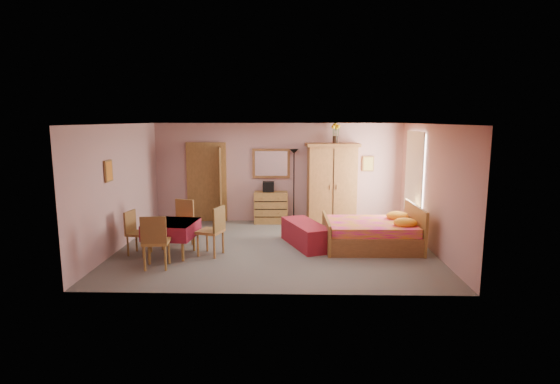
{
  "coord_description": "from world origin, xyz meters",
  "views": [
    {
      "loc": [
        0.34,
        -8.95,
        2.69
      ],
      "look_at": [
        0.1,
        0.3,
        1.15
      ],
      "focal_mm": 28.0,
      "sensor_mm": 36.0,
      "label": 1
    }
  ],
  "objects_px": {
    "wall_mirror": "(271,163)",
    "bed": "(371,226)",
    "floor_lamp": "(294,186)",
    "chair_north": "(180,224)",
    "chair_south": "(156,241)",
    "chair_east": "(210,231)",
    "dining_table": "(172,239)",
    "bench": "(305,234)",
    "stereo": "(268,187)",
    "chest_of_drawers": "(271,207)",
    "sunflower_vase": "(335,133)",
    "wardrobe": "(332,184)",
    "chair_west": "(139,233)"
  },
  "relations": [
    {
      "from": "chair_east",
      "to": "bed",
      "type": "bearing_deg",
      "value": -60.46
    },
    {
      "from": "wall_mirror",
      "to": "bench",
      "type": "height_order",
      "value": "wall_mirror"
    },
    {
      "from": "bench",
      "to": "chair_east",
      "type": "relative_size",
      "value": 1.51
    },
    {
      "from": "wardrobe",
      "to": "chair_east",
      "type": "distance_m",
      "value": 3.84
    },
    {
      "from": "floor_lamp",
      "to": "sunflower_vase",
      "type": "height_order",
      "value": "sunflower_vase"
    },
    {
      "from": "wall_mirror",
      "to": "chair_west",
      "type": "relative_size",
      "value": 1.11
    },
    {
      "from": "wardrobe",
      "to": "chair_north",
      "type": "relative_size",
      "value": 2.12
    },
    {
      "from": "stereo",
      "to": "bench",
      "type": "height_order",
      "value": "stereo"
    },
    {
      "from": "chair_south",
      "to": "chair_north",
      "type": "relative_size",
      "value": 1.01
    },
    {
      "from": "floor_lamp",
      "to": "chair_west",
      "type": "bearing_deg",
      "value": -138.03
    },
    {
      "from": "chest_of_drawers",
      "to": "chair_west",
      "type": "bearing_deg",
      "value": -133.61
    },
    {
      "from": "stereo",
      "to": "wardrobe",
      "type": "xyz_separation_m",
      "value": [
        1.63,
        -0.08,
        0.09
      ]
    },
    {
      "from": "sunflower_vase",
      "to": "bench",
      "type": "bearing_deg",
      "value": -111.2
    },
    {
      "from": "wall_mirror",
      "to": "bed",
      "type": "bearing_deg",
      "value": -47.39
    },
    {
      "from": "chair_south",
      "to": "chair_west",
      "type": "bearing_deg",
      "value": 121.29
    },
    {
      "from": "chair_south",
      "to": "chair_east",
      "type": "distance_m",
      "value": 1.15
    },
    {
      "from": "bed",
      "to": "chair_north",
      "type": "xyz_separation_m",
      "value": [
        -4.07,
        -0.03,
        0.04
      ]
    },
    {
      "from": "chest_of_drawers",
      "to": "floor_lamp",
      "type": "height_order",
      "value": "floor_lamp"
    },
    {
      "from": "chair_south",
      "to": "bed",
      "type": "bearing_deg",
      "value": 12.85
    },
    {
      "from": "wall_mirror",
      "to": "bench",
      "type": "relative_size",
      "value": 0.65
    },
    {
      "from": "wardrobe",
      "to": "chair_west",
      "type": "xyz_separation_m",
      "value": [
        -4.09,
        -2.73,
        -0.6
      ]
    },
    {
      "from": "wall_mirror",
      "to": "bed",
      "type": "distance_m",
      "value": 3.43
    },
    {
      "from": "chair_west",
      "to": "wall_mirror",
      "type": "bearing_deg",
      "value": 150.14
    },
    {
      "from": "floor_lamp",
      "to": "chair_south",
      "type": "relative_size",
      "value": 1.94
    },
    {
      "from": "bed",
      "to": "chair_south",
      "type": "relative_size",
      "value": 1.96
    },
    {
      "from": "stereo",
      "to": "chair_east",
      "type": "xyz_separation_m",
      "value": [
        -1.02,
        -2.8,
        -0.46
      ]
    },
    {
      "from": "sunflower_vase",
      "to": "dining_table",
      "type": "distance_m",
      "value": 4.91
    },
    {
      "from": "wall_mirror",
      "to": "sunflower_vase",
      "type": "distance_m",
      "value": 1.84
    },
    {
      "from": "chair_south",
      "to": "chair_east",
      "type": "relative_size",
      "value": 1.01
    },
    {
      "from": "sunflower_vase",
      "to": "bed",
      "type": "distance_m",
      "value": 2.92
    },
    {
      "from": "wall_mirror",
      "to": "wardrobe",
      "type": "relative_size",
      "value": 0.47
    },
    {
      "from": "wardrobe",
      "to": "dining_table",
      "type": "bearing_deg",
      "value": -145.18
    },
    {
      "from": "chest_of_drawers",
      "to": "wall_mirror",
      "type": "distance_m",
      "value": 1.16
    },
    {
      "from": "chair_south",
      "to": "stereo",
      "type": "bearing_deg",
      "value": 56.63
    },
    {
      "from": "stereo",
      "to": "sunflower_vase",
      "type": "relative_size",
      "value": 0.57
    },
    {
      "from": "bed",
      "to": "chair_north",
      "type": "relative_size",
      "value": 1.99
    },
    {
      "from": "wall_mirror",
      "to": "chair_east",
      "type": "bearing_deg",
      "value": -110.23
    },
    {
      "from": "chest_of_drawers",
      "to": "chair_east",
      "type": "bearing_deg",
      "value": -112.69
    },
    {
      "from": "chair_south",
      "to": "chair_north",
      "type": "distance_m",
      "value": 1.38
    },
    {
      "from": "dining_table",
      "to": "bench",
      "type": "bearing_deg",
      "value": 15.13
    },
    {
      "from": "bench",
      "to": "dining_table",
      "type": "distance_m",
      "value": 2.79
    },
    {
      "from": "chair_east",
      "to": "bench",
      "type": "bearing_deg",
      "value": -51.5
    },
    {
      "from": "dining_table",
      "to": "chair_south",
      "type": "bearing_deg",
      "value": -96.04
    },
    {
      "from": "chest_of_drawers",
      "to": "sunflower_vase",
      "type": "distance_m",
      "value": 2.54
    },
    {
      "from": "floor_lamp",
      "to": "chair_north",
      "type": "bearing_deg",
      "value": -137.87
    },
    {
      "from": "wall_mirror",
      "to": "chair_north",
      "type": "distance_m",
      "value": 3.21
    },
    {
      "from": "floor_lamp",
      "to": "chair_west",
      "type": "height_order",
      "value": "floor_lamp"
    },
    {
      "from": "wall_mirror",
      "to": "chair_south",
      "type": "relative_size",
      "value": 0.99
    },
    {
      "from": "bench",
      "to": "chair_south",
      "type": "height_order",
      "value": "chair_south"
    },
    {
      "from": "chest_of_drawers",
      "to": "sunflower_vase",
      "type": "height_order",
      "value": "sunflower_vase"
    }
  ]
}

